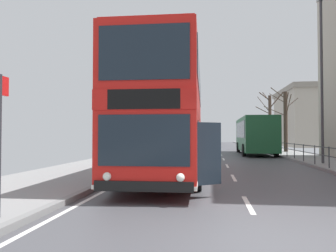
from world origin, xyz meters
The scene contains 8 objects.
ground centered at (-0.72, 0.00, 0.04)m, with size 15.80×140.00×0.20m.
double_decker_bus_main centered at (-2.53, 7.47, 2.36)m, with size 3.35×10.94×4.51m.
background_bus_far_lane centered at (2.91, 23.24, 1.69)m, with size 2.72×9.78×3.08m.
pedestrian_railing_far_kerb centered at (4.45, 14.32, 0.80)m, with size 0.05×32.59×0.97m.
street_lamp_far_side centered at (5.05, 12.91, 5.25)m, with size 0.28×0.60×8.97m.
bare_tree_far_00 centered at (5.86, 25.11, 2.98)m, with size 3.05×1.66×5.83m.
bare_tree_far_01 centered at (5.86, 32.82, 3.43)m, with size 2.99×2.80×6.54m.
background_building_00 centered at (14.69, 44.67, 4.26)m, with size 10.12×14.10×8.46m.
Camera 1 is at (-0.87, -5.24, 1.63)m, focal length 34.63 mm.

